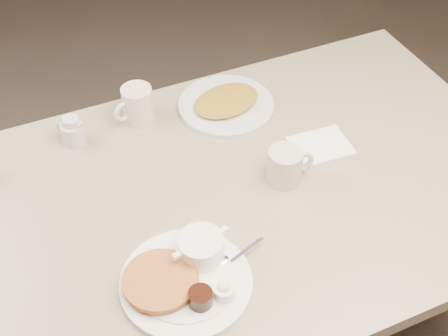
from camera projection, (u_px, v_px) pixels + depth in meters
name	position (u px, v px, depth m)	size (l,w,h in m)	color
diner_table	(227.00, 240.00, 1.58)	(1.50, 0.90, 0.75)	tan
main_plate	(186.00, 274.00, 1.27)	(0.35, 0.32, 0.07)	white
coffee_mug_near	(286.00, 165.00, 1.46)	(0.12, 0.09, 0.09)	beige
napkin	(320.00, 148.00, 1.56)	(0.15, 0.13, 0.02)	white
coffee_mug_far	(137.00, 105.00, 1.62)	(0.12, 0.10, 0.10)	beige
creamer_right	(72.00, 132.00, 1.57)	(0.07, 0.08, 0.08)	silver
hash_plate	(226.00, 104.00, 1.68)	(0.32, 0.32, 0.04)	silver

